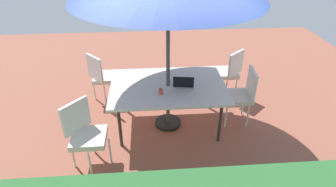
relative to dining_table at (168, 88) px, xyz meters
name	(u,v)px	position (x,y,z in m)	size (l,w,h in m)	color
ground_plane	(168,124)	(0.00, 0.00, -0.73)	(10.00, 10.00, 0.02)	#935442
dining_table	(168,88)	(0.00, 0.00, 0.00)	(1.83, 1.28, 0.77)	white
chair_southwest	(228,71)	(-1.23, -0.87, -0.17)	(0.59, 0.59, 0.98)	silver
chair_southeast	(103,75)	(1.15, -0.87, -0.17)	(0.59, 0.59, 0.98)	silver
chair_west	(241,94)	(-1.22, -0.01, -0.17)	(0.48, 0.47, 0.98)	silver
chair_northeast	(85,132)	(1.19, 0.83, -0.17)	(0.59, 0.58, 0.98)	silver
laptop	(183,84)	(-0.24, 0.06, 0.09)	(0.36, 0.29, 0.21)	gray
cup	(161,91)	(0.13, 0.26, 0.09)	(0.06, 0.06, 0.09)	#CC4C33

